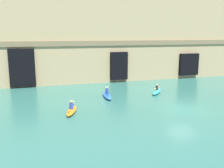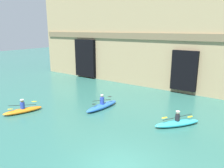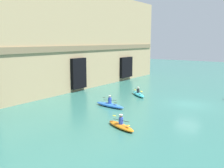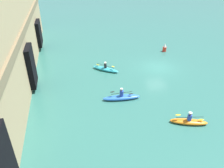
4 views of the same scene
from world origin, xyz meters
The scene contains 5 objects.
ground_plane centered at (0.00, 0.00, 0.00)m, with size 120.00×120.00×0.00m, color #2D665B.
kayak_cyan centered at (0.56, 6.53, 0.23)m, with size 2.68×3.11×1.10m.
kayak_blue centered at (-5.80, 6.23, 0.25)m, with size 1.06×3.62×1.21m.
kayak_orange centered at (-10.41, 1.78, 0.23)m, with size 1.68×3.08×1.11m.
marker_buoy centered at (4.79, -3.00, 0.56)m, with size 0.52×0.52×1.21m.
Camera 4 is at (-22.53, 10.94, 11.80)m, focal length 35.00 mm.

